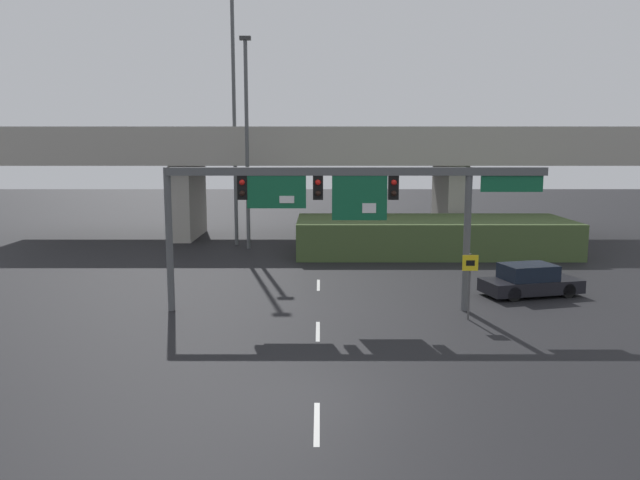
{
  "coord_description": "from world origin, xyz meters",
  "views": [
    {
      "loc": [
        0.08,
        -15.85,
        6.61
      ],
      "look_at": [
        0.0,
        7.41,
        3.09
      ],
      "focal_mm": 35.0,
      "sensor_mm": 36.0,
      "label": 1
    }
  ],
  "objects_px": {
    "signal_gantry": "(344,195)",
    "highway_light_pole_far": "(236,107)",
    "parked_sedan_near_right": "(532,281)",
    "speed_limit_sign": "(472,277)",
    "highway_light_pole_near": "(249,139)"
  },
  "relations": [
    {
      "from": "signal_gantry",
      "to": "highway_light_pole_near",
      "type": "relative_size",
      "value": 1.13
    },
    {
      "from": "signal_gantry",
      "to": "highway_light_pole_far",
      "type": "height_order",
      "value": "highway_light_pole_far"
    },
    {
      "from": "signal_gantry",
      "to": "highway_light_pole_near",
      "type": "height_order",
      "value": "highway_light_pole_near"
    },
    {
      "from": "speed_limit_sign",
      "to": "parked_sedan_near_right",
      "type": "xyz_separation_m",
      "value": [
        3.65,
        3.91,
        -1.02
      ]
    },
    {
      "from": "signal_gantry",
      "to": "highway_light_pole_far",
      "type": "bearing_deg",
      "value": 110.93
    },
    {
      "from": "highway_light_pole_near",
      "to": "highway_light_pole_far",
      "type": "relative_size",
      "value": 0.76
    },
    {
      "from": "speed_limit_sign",
      "to": "highway_light_pole_far",
      "type": "height_order",
      "value": "highway_light_pole_far"
    },
    {
      "from": "parked_sedan_near_right",
      "to": "highway_light_pole_near",
      "type": "bearing_deg",
      "value": 123.26
    },
    {
      "from": "signal_gantry",
      "to": "highway_light_pole_far",
      "type": "distance_m",
      "value": 18.66
    },
    {
      "from": "speed_limit_sign",
      "to": "highway_light_pole_far",
      "type": "distance_m",
      "value": 22.74
    },
    {
      "from": "signal_gantry",
      "to": "highway_light_pole_far",
      "type": "relative_size",
      "value": 0.87
    },
    {
      "from": "signal_gantry",
      "to": "parked_sedan_near_right",
      "type": "height_order",
      "value": "signal_gantry"
    },
    {
      "from": "highway_light_pole_far",
      "to": "parked_sedan_near_right",
      "type": "distance_m",
      "value": 22.39
    },
    {
      "from": "signal_gantry",
      "to": "parked_sedan_near_right",
      "type": "xyz_separation_m",
      "value": [
        8.48,
        2.57,
        -4.01
      ]
    },
    {
      "from": "signal_gantry",
      "to": "speed_limit_sign",
      "type": "bearing_deg",
      "value": -15.59
    }
  ]
}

